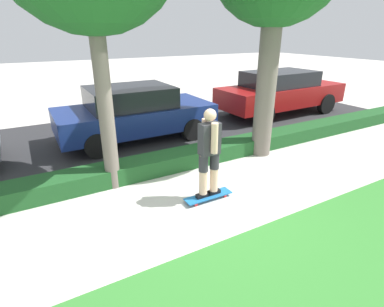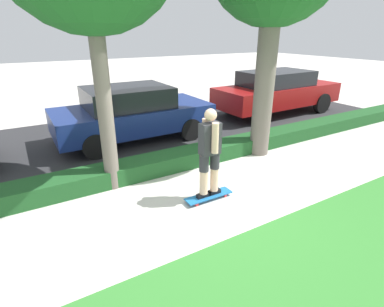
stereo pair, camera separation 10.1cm
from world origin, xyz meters
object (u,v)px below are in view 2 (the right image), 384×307
skater_person (210,152)px  parked_car_middle (132,113)px  parked_car_rear (277,91)px  skateboard (209,196)px

skater_person → parked_car_middle: size_ratio=0.38×
parked_car_middle → parked_car_rear: parked_car_rear is taller
parked_car_rear → parked_car_middle: bearing=179.3°
skateboard → parked_car_rear: size_ratio=0.19×
skateboard → parked_car_middle: parked_car_middle is taller
skateboard → parked_car_middle: 3.85m
skateboard → parked_car_middle: bearing=90.2°
skateboard → parked_car_middle: (-0.01, 3.79, 0.69)m
skater_person → parked_car_middle: skater_person is taller
parked_car_middle → skater_person: bearing=-89.7°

